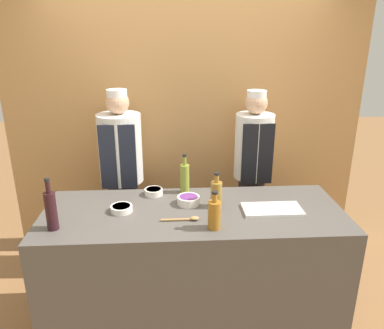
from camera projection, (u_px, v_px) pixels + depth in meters
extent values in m
plane|color=olive|center=(193.00, 322.00, 2.88)|extent=(14.00, 14.00, 0.00)
cube|color=#B7844C|center=(186.00, 132.00, 3.58)|extent=(3.28, 0.18, 2.40)
cube|color=#514C47|center=(193.00, 270.00, 2.72)|extent=(2.06, 0.78, 0.96)
cylinder|color=white|center=(189.00, 200.00, 2.65)|extent=(0.16, 0.16, 0.06)
cylinder|color=#703384|center=(189.00, 198.00, 2.64)|extent=(0.13, 0.13, 0.02)
cylinder|color=white|center=(121.00, 209.00, 2.54)|extent=(0.15, 0.15, 0.04)
cylinder|color=orange|center=(121.00, 207.00, 2.54)|extent=(0.12, 0.12, 0.01)
cylinder|color=white|center=(154.00, 192.00, 2.80)|extent=(0.14, 0.14, 0.05)
cylinder|color=green|center=(154.00, 190.00, 2.80)|extent=(0.11, 0.11, 0.01)
cube|color=white|center=(272.00, 209.00, 2.56)|extent=(0.40, 0.21, 0.02)
cylinder|color=black|center=(51.00, 211.00, 2.28)|extent=(0.07, 0.07, 0.24)
cylinder|color=black|center=(48.00, 187.00, 2.23)|extent=(0.03, 0.03, 0.07)
cylinder|color=black|center=(47.00, 180.00, 2.21)|extent=(0.03, 0.03, 0.02)
cylinder|color=olive|center=(216.00, 195.00, 2.59)|extent=(0.08, 0.08, 0.18)
cylinder|color=olive|center=(217.00, 179.00, 2.55)|extent=(0.03, 0.03, 0.06)
cylinder|color=black|center=(217.00, 174.00, 2.54)|extent=(0.04, 0.04, 0.02)
cylinder|color=olive|center=(185.00, 179.00, 2.82)|extent=(0.07, 0.07, 0.22)
cylinder|color=olive|center=(185.00, 161.00, 2.77)|extent=(0.03, 0.03, 0.07)
cylinder|color=black|center=(185.00, 155.00, 2.75)|extent=(0.03, 0.03, 0.02)
cylinder|color=#9E661E|center=(214.00, 215.00, 2.30)|extent=(0.08, 0.08, 0.18)
cylinder|color=#9E661E|center=(215.00, 198.00, 2.26)|extent=(0.03, 0.03, 0.06)
cylinder|color=black|center=(215.00, 193.00, 2.25)|extent=(0.04, 0.04, 0.02)
cylinder|color=#B2844C|center=(176.00, 220.00, 2.42)|extent=(0.20, 0.02, 0.02)
ellipsoid|color=#B2844C|center=(194.00, 218.00, 2.43)|extent=(0.06, 0.04, 0.02)
cylinder|color=#28282D|center=(126.00, 224.00, 3.44)|extent=(0.27, 0.27, 0.88)
cylinder|color=silver|center=(120.00, 148.00, 3.19)|extent=(0.37, 0.37, 0.59)
cube|color=#232838|center=(118.00, 157.00, 3.04)|extent=(0.30, 0.02, 0.54)
sphere|color=tan|center=(117.00, 103.00, 3.06)|extent=(0.19, 0.19, 0.19)
cylinder|color=white|center=(117.00, 94.00, 3.04)|extent=(0.17, 0.17, 0.07)
cylinder|color=#28282D|center=(249.00, 220.00, 3.50)|extent=(0.24, 0.24, 0.89)
cylinder|color=silver|center=(254.00, 146.00, 3.26)|extent=(0.33, 0.33, 0.57)
cube|color=black|center=(258.00, 154.00, 3.12)|extent=(0.26, 0.02, 0.52)
sphere|color=tan|center=(256.00, 103.00, 3.13)|extent=(0.19, 0.19, 0.19)
cylinder|color=white|center=(257.00, 94.00, 3.11)|extent=(0.16, 0.16, 0.07)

